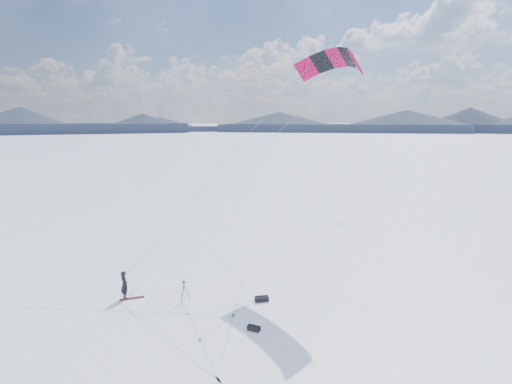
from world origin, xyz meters
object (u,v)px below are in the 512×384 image
object	(u,v)px
snowkiter	(125,299)
tripod	(184,288)
gear_bag_b	(254,328)
snowboard	(132,298)
gear_bag_a	(262,299)

from	to	relation	value
snowkiter	tripod	xyz separation A→B (m)	(3.16, -1.21, 0.75)
tripod	snowkiter	bearing A→B (deg)	165.00
tripod	gear_bag_b	bearing A→B (deg)	-50.96
snowkiter	gear_bag_b	world-z (taller)	snowkiter
snowboard	gear_bag_b	size ratio (longest dim) A/B	2.06
gear_bag_a	gear_bag_b	size ratio (longest dim) A/B	1.18
snowboard	gear_bag_a	xyz separation A→B (m)	(6.92, -2.34, 0.13)
snowboard	tripod	distance (m)	3.10
snowkiter	tripod	size ratio (longest dim) A/B	1.40
tripod	gear_bag_a	distance (m)	4.34
snowboard	gear_bag_a	bearing A→B (deg)	-23.77
snowboard	gear_bag_b	bearing A→B (deg)	-49.12
tripod	snowboard	bearing A→B (deg)	164.01
gear_bag_a	gear_bag_b	bearing A→B (deg)	-109.49
snowkiter	gear_bag_a	size ratio (longest dim) A/B	2.12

